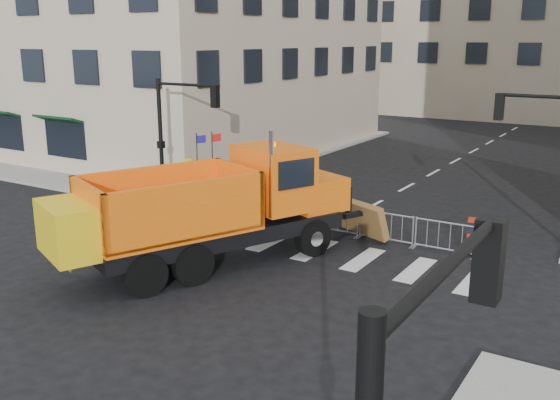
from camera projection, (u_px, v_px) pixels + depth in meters
The scene contains 10 objects.
ground at pixel (197, 301), 17.18m from camera, with size 120.00×120.00×0.00m, color black.
sidewalk_back at pixel (337, 223), 24.15m from camera, with size 64.00×5.00×0.15m, color gray.
traffic_light_left at pixel (161, 142), 26.76m from camera, with size 0.18×0.18×5.40m, color black.
crowd_barriers at pixel (308, 214), 23.67m from camera, with size 12.60×0.60×1.10m, color #9EA0A5, non-canonical shape.
plow_truck at pixel (209, 206), 19.52m from camera, with size 7.14×11.40×4.32m.
cop_a at pixel (312, 208), 22.81m from camera, with size 0.74×0.48×2.03m, color black.
cop_b at pixel (314, 211), 22.81m from camera, with size 0.88×0.69×1.81m, color black.
cop_c at pixel (316, 208), 22.72m from camera, with size 1.20×0.50×2.05m, color black.
worker at pixel (190, 178), 27.49m from camera, with size 1.16×0.67×1.79m, color #A2BA15.
newspaper_box at pixel (474, 235), 20.70m from camera, with size 0.45×0.40×1.10m, color #A9230D.
Camera 1 is at (10.39, -12.30, 7.02)m, focal length 40.00 mm.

